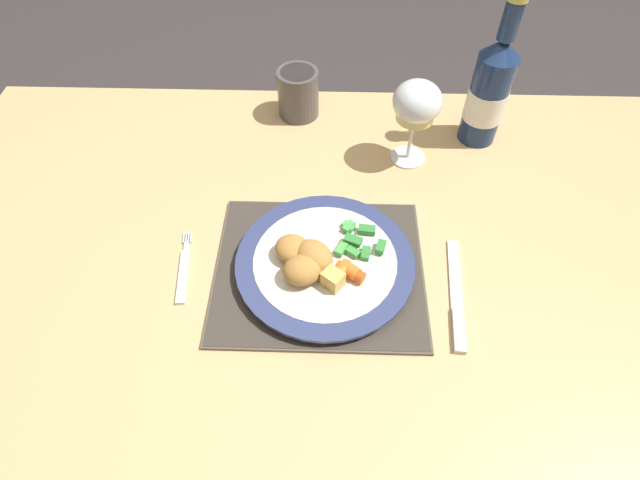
{
  "coord_description": "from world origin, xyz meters",
  "views": [
    {
      "loc": [
        -0.04,
        -0.53,
        1.38
      ],
      "look_at": [
        -0.05,
        -0.05,
        0.78
      ],
      "focal_mm": 28.0,
      "sensor_mm": 36.0,
      "label": 1
    }
  ],
  "objects_px": {
    "fork": "(184,271)",
    "wine_glass": "(417,105)",
    "drinking_cup": "(298,92)",
    "dining_table": "(349,265)",
    "bottle": "(489,92)",
    "table_knife": "(457,303)",
    "dinner_plate": "(325,263)"
  },
  "relations": [
    {
      "from": "fork",
      "to": "wine_glass",
      "type": "distance_m",
      "value": 0.48
    },
    {
      "from": "drinking_cup",
      "to": "dining_table",
      "type": "bearing_deg",
      "value": -71.94
    },
    {
      "from": "bottle",
      "to": "drinking_cup",
      "type": "distance_m",
      "value": 0.36
    },
    {
      "from": "table_knife",
      "to": "fork",
      "type": "bearing_deg",
      "value": 173.72
    },
    {
      "from": "table_knife",
      "to": "wine_glass",
      "type": "distance_m",
      "value": 0.35
    },
    {
      "from": "drinking_cup",
      "to": "bottle",
      "type": "bearing_deg",
      "value": -10.55
    },
    {
      "from": "dining_table",
      "to": "bottle",
      "type": "xyz_separation_m",
      "value": [
        0.25,
        0.26,
        0.19
      ]
    },
    {
      "from": "table_knife",
      "to": "wine_glass",
      "type": "xyz_separation_m",
      "value": [
        -0.05,
        0.32,
        0.12
      ]
    },
    {
      "from": "wine_glass",
      "to": "drinking_cup",
      "type": "xyz_separation_m",
      "value": [
        -0.21,
        0.13,
        -0.07
      ]
    },
    {
      "from": "table_knife",
      "to": "wine_glass",
      "type": "bearing_deg",
      "value": 98.31
    },
    {
      "from": "dinner_plate",
      "to": "wine_glass",
      "type": "xyz_separation_m",
      "value": [
        0.15,
        0.27,
        0.1
      ]
    },
    {
      "from": "wine_glass",
      "to": "bottle",
      "type": "relative_size",
      "value": 0.58
    },
    {
      "from": "dinner_plate",
      "to": "table_knife",
      "type": "height_order",
      "value": "dinner_plate"
    },
    {
      "from": "bottle",
      "to": "table_knife",
      "type": "bearing_deg",
      "value": -103.4
    },
    {
      "from": "dining_table",
      "to": "drinking_cup",
      "type": "xyz_separation_m",
      "value": [
        -0.11,
        0.32,
        0.14
      ]
    },
    {
      "from": "fork",
      "to": "wine_glass",
      "type": "relative_size",
      "value": 0.86
    },
    {
      "from": "bottle",
      "to": "drinking_cup",
      "type": "height_order",
      "value": "bottle"
    },
    {
      "from": "dinner_plate",
      "to": "drinking_cup",
      "type": "relative_size",
      "value": 2.86
    },
    {
      "from": "dining_table",
      "to": "wine_glass",
      "type": "bearing_deg",
      "value": 60.41
    },
    {
      "from": "dining_table",
      "to": "table_knife",
      "type": "xyz_separation_m",
      "value": [
        0.16,
        -0.13,
        0.09
      ]
    },
    {
      "from": "dinner_plate",
      "to": "table_knife",
      "type": "bearing_deg",
      "value": -16.11
    },
    {
      "from": "bottle",
      "to": "drinking_cup",
      "type": "xyz_separation_m",
      "value": [
        -0.35,
        0.07,
        -0.05
      ]
    },
    {
      "from": "dinner_plate",
      "to": "drinking_cup",
      "type": "distance_m",
      "value": 0.4
    },
    {
      "from": "dining_table",
      "to": "table_knife",
      "type": "bearing_deg",
      "value": -40.32
    },
    {
      "from": "dining_table",
      "to": "bottle",
      "type": "height_order",
      "value": "bottle"
    },
    {
      "from": "fork",
      "to": "table_knife",
      "type": "distance_m",
      "value": 0.42
    },
    {
      "from": "table_knife",
      "to": "drinking_cup",
      "type": "relative_size",
      "value": 2.1
    },
    {
      "from": "wine_glass",
      "to": "drinking_cup",
      "type": "bearing_deg",
      "value": 148.29
    },
    {
      "from": "table_knife",
      "to": "drinking_cup",
      "type": "distance_m",
      "value": 0.53
    },
    {
      "from": "wine_glass",
      "to": "bottle",
      "type": "distance_m",
      "value": 0.16
    },
    {
      "from": "dining_table",
      "to": "dinner_plate",
      "type": "height_order",
      "value": "dinner_plate"
    },
    {
      "from": "fork",
      "to": "wine_glass",
      "type": "bearing_deg",
      "value": 36.64
    }
  ]
}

